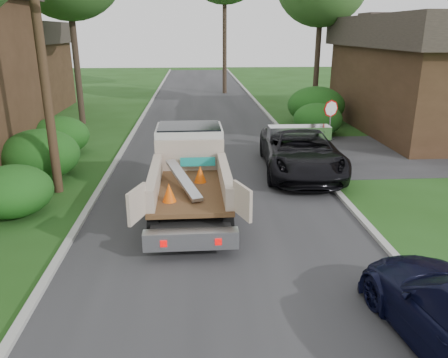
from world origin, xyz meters
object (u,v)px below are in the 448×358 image
object	(u,v)px
black_pickup	(301,151)
stop_sign	(330,116)
utility_pole	(39,35)
flatbed_truck	(190,165)
house_right	(445,72)
house_left_far	(6,66)

from	to	relation	value
black_pickup	stop_sign	bearing A→B (deg)	56.57
stop_sign	utility_pole	distance (m)	11.91
flatbed_truck	stop_sign	bearing A→B (deg)	40.50
stop_sign	flatbed_truck	distance (m)	8.12
stop_sign	house_right	size ratio (longest dim) A/B	0.19
utility_pole	black_pickup	distance (m)	10.00
stop_sign	flatbed_truck	world-z (taller)	stop_sign
flatbed_truck	utility_pole	bearing A→B (deg)	163.55
flatbed_truck	black_pickup	xyz separation A→B (m)	(4.30, 2.99, -0.40)
stop_sign	black_pickup	world-z (taller)	stop_sign
stop_sign	black_pickup	xyz separation A→B (m)	(-1.82, -2.33, -0.92)
utility_pole	flatbed_truck	distance (m)	6.15
house_left_far	black_pickup	bearing A→B (deg)	-42.25
utility_pole	house_left_far	xyz separation A→B (m)	(-8.02, 17.02, -2.12)
flatbed_truck	house_left_far	bearing A→B (deg)	123.96
house_left_far	black_pickup	size ratio (longest dim) A/B	1.23
house_left_far	house_right	bearing A→B (deg)	-16.80
utility_pole	flatbed_truck	bearing A→B (deg)	-15.93
house_right	stop_sign	bearing A→B (deg)	-147.34
utility_pole	stop_sign	bearing A→B (deg)	20.62
stop_sign	black_pickup	bearing A→B (deg)	-127.97
house_left_far	flatbed_truck	world-z (taller)	house_left_far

